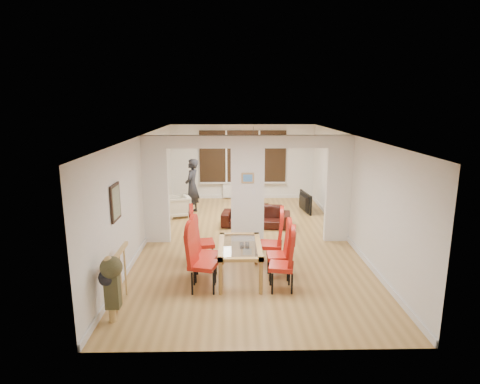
{
  "coord_description": "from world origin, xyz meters",
  "views": [
    {
      "loc": [
        -0.37,
        -9.42,
        3.37
      ],
      "look_at": [
        -0.17,
        0.6,
        1.1
      ],
      "focal_mm": 30.0,
      "sensor_mm": 36.0,
      "label": 1
    }
  ],
  "objects_px": {
    "coffee_table": "(251,209)",
    "bowl": "(259,205)",
    "dining_table": "(240,261)",
    "television": "(302,202)",
    "dining_chair_rb": "(278,252)",
    "person": "(192,186)",
    "dining_chair_rc": "(271,241)",
    "sofa": "(256,216)",
    "dining_chair_lc": "(203,239)",
    "bottle": "(253,201)",
    "armchair": "(178,206)",
    "dining_chair_la": "(203,260)",
    "dining_chair_lb": "(206,251)",
    "dining_chair_ra": "(281,262)"
  },
  "relations": [
    {
      "from": "dining_chair_la",
      "to": "dining_chair_ra",
      "type": "bearing_deg",
      "value": 14.01
    },
    {
      "from": "dining_chair_lc",
      "to": "bowl",
      "type": "relative_size",
      "value": 5.55
    },
    {
      "from": "dining_chair_rb",
      "to": "bottle",
      "type": "xyz_separation_m",
      "value": [
        -0.26,
        4.57,
        -0.14
      ]
    },
    {
      "from": "dining_table",
      "to": "dining_chair_rc",
      "type": "distance_m",
      "value": 0.88
    },
    {
      "from": "dining_chair_rb",
      "to": "sofa",
      "type": "xyz_separation_m",
      "value": [
        -0.23,
        3.35,
        -0.26
      ]
    },
    {
      "from": "person",
      "to": "dining_chair_rc",
      "type": "bearing_deg",
      "value": 40.11
    },
    {
      "from": "dining_chair_rc",
      "to": "armchair",
      "type": "height_order",
      "value": "dining_chair_rc"
    },
    {
      "from": "dining_table",
      "to": "bowl",
      "type": "xyz_separation_m",
      "value": [
        0.66,
        4.59,
        -0.06
      ]
    },
    {
      "from": "television",
      "to": "dining_chair_rb",
      "type": "bearing_deg",
      "value": 156.7
    },
    {
      "from": "dining_chair_la",
      "to": "dining_chair_rb",
      "type": "bearing_deg",
      "value": 34.48
    },
    {
      "from": "dining_table",
      "to": "sofa",
      "type": "relative_size",
      "value": 0.78
    },
    {
      "from": "dining_chair_ra",
      "to": "dining_chair_lc",
      "type": "bearing_deg",
      "value": 154.6
    },
    {
      "from": "television",
      "to": "armchair",
      "type": "bearing_deg",
      "value": 88.82
    },
    {
      "from": "dining_table",
      "to": "television",
      "type": "xyz_separation_m",
      "value": [
        2.04,
        4.8,
        -0.04
      ]
    },
    {
      "from": "dining_chair_lc",
      "to": "television",
      "type": "height_order",
      "value": "dining_chair_lc"
    },
    {
      "from": "dining_table",
      "to": "bottle",
      "type": "xyz_separation_m",
      "value": [
        0.48,
        4.57,
        0.05
      ]
    },
    {
      "from": "dining_table",
      "to": "television",
      "type": "distance_m",
      "value": 5.21
    },
    {
      "from": "dining_chair_rb",
      "to": "person",
      "type": "distance_m",
      "value": 5.18
    },
    {
      "from": "dining_table",
      "to": "dining_chair_lc",
      "type": "height_order",
      "value": "dining_chair_lc"
    },
    {
      "from": "dining_chair_lb",
      "to": "armchair",
      "type": "distance_m",
      "value": 4.5
    },
    {
      "from": "dining_chair_lc",
      "to": "dining_chair_rc",
      "type": "bearing_deg",
      "value": -12.44
    },
    {
      "from": "dining_chair_rb",
      "to": "bowl",
      "type": "relative_size",
      "value": 5.03
    },
    {
      "from": "dining_chair_lb",
      "to": "coffee_table",
      "type": "height_order",
      "value": "dining_chair_lb"
    },
    {
      "from": "television",
      "to": "bowl",
      "type": "relative_size",
      "value": 5.01
    },
    {
      "from": "dining_chair_lc",
      "to": "dining_chair_rb",
      "type": "distance_m",
      "value": 1.62
    },
    {
      "from": "dining_chair_lb",
      "to": "armchair",
      "type": "xyz_separation_m",
      "value": [
        -1.12,
        4.35,
        -0.25
      ]
    },
    {
      "from": "armchair",
      "to": "dining_chair_rc",
      "type": "bearing_deg",
      "value": 14.96
    },
    {
      "from": "dining_chair_lc",
      "to": "television",
      "type": "xyz_separation_m",
      "value": [
        2.8,
        4.18,
        -0.28
      ]
    },
    {
      "from": "dining_table",
      "to": "coffee_table",
      "type": "xyz_separation_m",
      "value": [
        0.43,
        4.63,
        -0.21
      ]
    },
    {
      "from": "dining_chair_rc",
      "to": "person",
      "type": "distance_m",
      "value": 4.65
    },
    {
      "from": "dining_chair_lb",
      "to": "coffee_table",
      "type": "relative_size",
      "value": 1.01
    },
    {
      "from": "dining_chair_rc",
      "to": "bottle",
      "type": "relative_size",
      "value": 4.27
    },
    {
      "from": "dining_table",
      "to": "bowl",
      "type": "bearing_deg",
      "value": 81.84
    },
    {
      "from": "dining_table",
      "to": "person",
      "type": "height_order",
      "value": "person"
    },
    {
      "from": "dining_chair_ra",
      "to": "dining_chair_rb",
      "type": "height_order",
      "value": "dining_chair_ra"
    },
    {
      "from": "dining_table",
      "to": "dining_chair_rb",
      "type": "bearing_deg",
      "value": 0.45
    },
    {
      "from": "person",
      "to": "bowl",
      "type": "relative_size",
      "value": 7.99
    },
    {
      "from": "person",
      "to": "coffee_table",
      "type": "height_order",
      "value": "person"
    },
    {
      "from": "bowl",
      "to": "person",
      "type": "bearing_deg",
      "value": 176.3
    },
    {
      "from": "sofa",
      "to": "person",
      "type": "xyz_separation_m",
      "value": [
        -1.88,
        1.37,
        0.57
      ]
    },
    {
      "from": "dining_chair_la",
      "to": "television",
      "type": "distance_m",
      "value": 5.95
    },
    {
      "from": "coffee_table",
      "to": "person",
      "type": "bearing_deg",
      "value": 177.13
    },
    {
      "from": "person",
      "to": "bowl",
      "type": "distance_m",
      "value": 2.11
    },
    {
      "from": "dining_chair_la",
      "to": "dining_chair_rb",
      "type": "height_order",
      "value": "dining_chair_la"
    },
    {
      "from": "bowl",
      "to": "sofa",
      "type": "bearing_deg",
      "value": -96.91
    },
    {
      "from": "dining_chair_lc",
      "to": "dining_chair_rc",
      "type": "distance_m",
      "value": 1.41
    },
    {
      "from": "dining_chair_ra",
      "to": "armchair",
      "type": "height_order",
      "value": "dining_chair_ra"
    },
    {
      "from": "bottle",
      "to": "dining_chair_lc",
      "type": "bearing_deg",
      "value": -107.49
    },
    {
      "from": "coffee_table",
      "to": "bowl",
      "type": "xyz_separation_m",
      "value": [
        0.23,
        -0.04,
        0.15
      ]
    },
    {
      "from": "coffee_table",
      "to": "television",
      "type": "bearing_deg",
      "value": 5.95
    }
  ]
}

